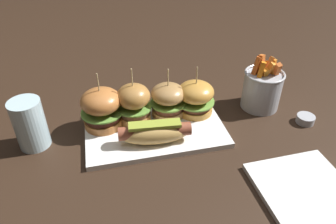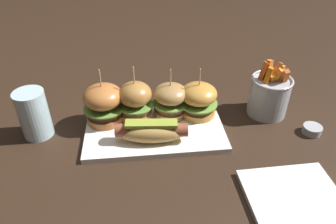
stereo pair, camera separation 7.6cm
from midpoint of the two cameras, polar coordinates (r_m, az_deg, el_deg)
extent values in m
plane|color=black|center=(0.79, 0.32, -3.43)|extent=(3.00, 3.00, 0.00)
cube|color=white|center=(0.79, 0.32, -3.04)|extent=(0.34, 0.21, 0.01)
ellipsoid|color=tan|center=(0.73, 0.04, -3.80)|extent=(0.16, 0.07, 0.05)
cylinder|color=brown|center=(0.72, 0.04, -3.42)|extent=(0.17, 0.05, 0.03)
cube|color=olive|center=(0.71, 0.04, -2.24)|extent=(0.12, 0.04, 0.01)
cylinder|color=#B26933|center=(0.81, -8.61, -0.93)|extent=(0.10, 0.10, 0.02)
cylinder|color=#461F15|center=(0.80, -8.72, 0.16)|extent=(0.09, 0.09, 0.02)
cylinder|color=#609338|center=(0.79, -8.79, 0.81)|extent=(0.10, 0.10, 0.00)
ellipsoid|color=#B26933|center=(0.78, -8.99, 2.68)|extent=(0.10, 0.10, 0.06)
cylinder|color=tan|center=(0.75, -9.30, 5.49)|extent=(0.00, 0.00, 0.06)
cylinder|color=#A57137|center=(0.81, -3.05, -0.52)|extent=(0.08, 0.08, 0.02)
cylinder|color=brown|center=(0.80, -3.10, 0.61)|extent=(0.07, 0.07, 0.02)
cylinder|color=#609338|center=(0.79, -3.12, 1.24)|extent=(0.09, 0.09, 0.00)
ellipsoid|color=#A57137|center=(0.77, -3.19, 3.18)|extent=(0.08, 0.08, 0.06)
cylinder|color=tan|center=(0.75, -3.30, 6.06)|extent=(0.00, 0.00, 0.06)
cylinder|color=#A47944|center=(0.82, 3.09, 0.07)|extent=(0.09, 0.09, 0.02)
cylinder|color=brown|center=(0.81, 3.13, 1.06)|extent=(0.08, 0.08, 0.02)
cylinder|color=#6B9E3D|center=(0.81, 3.15, 1.66)|extent=(0.09, 0.09, 0.00)
ellipsoid|color=#A47944|center=(0.79, 3.21, 3.23)|extent=(0.09, 0.09, 0.05)
cylinder|color=tan|center=(0.77, 3.30, 5.69)|extent=(0.00, 0.00, 0.06)
cylinder|color=#C38837|center=(0.83, 8.02, 0.14)|extent=(0.09, 0.09, 0.02)
cylinder|color=#522C1C|center=(0.82, 8.11, 1.03)|extent=(0.08, 0.08, 0.01)
cylinder|color=#6B9E3D|center=(0.82, 8.16, 1.55)|extent=(0.10, 0.10, 0.00)
ellipsoid|color=#C38837|center=(0.80, 8.32, 3.19)|extent=(0.09, 0.09, 0.05)
cylinder|color=tan|center=(0.78, 8.57, 5.72)|extent=(0.00, 0.00, 0.06)
cylinder|color=#A8AAB2|center=(0.88, 20.16, 2.47)|extent=(0.10, 0.10, 0.10)
torus|color=#B7BABF|center=(0.86, 20.87, 5.43)|extent=(0.11, 0.11, 0.01)
cube|color=orange|center=(0.84, 19.82, 5.00)|extent=(0.03, 0.02, 0.08)
cube|color=orange|center=(0.85, 19.10, 5.81)|extent=(0.03, 0.02, 0.09)
cube|color=orange|center=(0.87, 22.17, 5.30)|extent=(0.02, 0.01, 0.08)
cube|color=orange|center=(0.85, 20.19, 5.73)|extent=(0.02, 0.04, 0.09)
cube|color=orange|center=(0.86, 20.92, 5.19)|extent=(0.03, 0.03, 0.07)
cube|color=orange|center=(0.86, 20.67, 4.79)|extent=(0.03, 0.03, 0.07)
cube|color=orange|center=(0.87, 22.66, 5.25)|extent=(0.03, 0.05, 0.08)
cube|color=orange|center=(0.85, 20.77, 5.54)|extent=(0.05, 0.02, 0.09)
cube|color=#CB6315|center=(0.86, 20.74, 4.91)|extent=(0.04, 0.02, 0.07)
cube|color=orange|center=(0.86, 20.40, 5.29)|extent=(0.04, 0.03, 0.08)
cube|color=orange|center=(0.86, 20.84, 5.32)|extent=(0.04, 0.04, 0.08)
cube|color=orange|center=(0.86, 20.41, 5.46)|extent=(0.03, 0.04, 0.08)
cylinder|color=#A8AAB2|center=(0.87, 26.96, -2.97)|extent=(0.05, 0.05, 0.02)
cylinder|color=#9E3323|center=(0.87, 27.07, -2.65)|extent=(0.04, 0.04, 0.00)
cube|color=white|center=(0.69, 25.45, -14.80)|extent=(0.19, 0.19, 0.01)
cylinder|color=silver|center=(0.80, -20.65, -0.46)|extent=(0.07, 0.07, 0.12)
camera|label=1|loc=(0.04, -87.14, 2.02)|focal=33.66mm
camera|label=2|loc=(0.04, 92.86, -2.02)|focal=33.66mm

